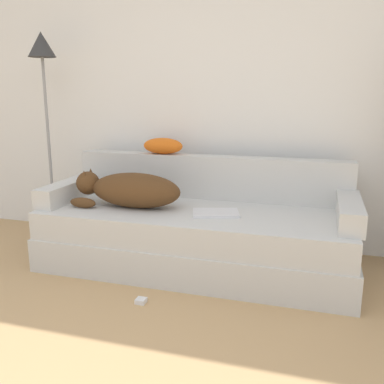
{
  "coord_description": "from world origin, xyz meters",
  "views": [
    {
      "loc": [
        0.96,
        -0.99,
        1.25
      ],
      "look_at": [
        0.13,
        1.75,
        0.58
      ],
      "focal_mm": 40.0,
      "sensor_mm": 36.0,
      "label": 1
    }
  ],
  "objects": [
    {
      "name": "couch_arm_right",
      "position": [
        1.16,
        1.84,
        0.51
      ],
      "size": [
        0.15,
        0.7,
        0.14
      ],
      "color": "silver",
      "rests_on": "couch"
    },
    {
      "name": "laptop",
      "position": [
        0.29,
        1.77,
        0.44
      ],
      "size": [
        0.36,
        0.29,
        0.02
      ],
      "rotation": [
        0.0,
        0.0,
        0.3
      ],
      "color": "silver",
      "rests_on": "couch"
    },
    {
      "name": "floor_lamp",
      "position": [
        -1.25,
        2.11,
        1.43
      ],
      "size": [
        0.22,
        0.22,
        1.73
      ],
      "color": "gray",
      "rests_on": "ground_plane"
    },
    {
      "name": "throw_pillow",
      "position": [
        -0.26,
        2.22,
        0.83
      ],
      "size": [
        0.33,
        0.17,
        0.13
      ],
      "color": "orange",
      "rests_on": "couch_backrest"
    },
    {
      "name": "couch",
      "position": [
        0.13,
        1.85,
        0.21
      ],
      "size": [
        2.21,
        0.89,
        0.43
      ],
      "color": "silver",
      "rests_on": "ground_plane"
    },
    {
      "name": "couch_backrest",
      "position": [
        0.13,
        2.22,
        0.6
      ],
      "size": [
        2.17,
        0.15,
        0.34
      ],
      "color": "silver",
      "rests_on": "couch"
    },
    {
      "name": "dog",
      "position": [
        -0.36,
        1.78,
        0.56
      ],
      "size": [
        0.81,
        0.3,
        0.26
      ],
      "color": "#513319",
      "rests_on": "couch"
    },
    {
      "name": "power_adapter",
      "position": [
        -0.03,
        1.2,
        0.01
      ],
      "size": [
        0.06,
        0.06,
        0.03
      ],
      "color": "silver",
      "rests_on": "ground_plane"
    },
    {
      "name": "couch_arm_left",
      "position": [
        -0.9,
        1.84,
        0.51
      ],
      "size": [
        0.15,
        0.7,
        0.14
      ],
      "color": "silver",
      "rests_on": "couch"
    },
    {
      "name": "wall_back",
      "position": [
        0.0,
        2.48,
        1.35
      ],
      "size": [
        6.99,
        0.06,
        2.7
      ],
      "color": "white",
      "rests_on": "ground_plane"
    }
  ]
}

